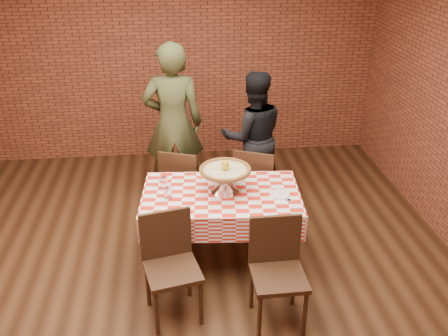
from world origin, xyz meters
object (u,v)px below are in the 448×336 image
Objects in this scene: pizza at (225,170)px; diner_olive at (173,124)px; pizza_stand at (225,181)px; diner_black at (253,137)px; water_glass_left at (168,193)px; chair_near_left at (172,271)px; table at (221,228)px; chair_far_left at (184,184)px; chair_far_right at (257,184)px; condiment_caddy at (230,171)px; water_glass_right at (164,182)px; chair_near_right at (279,277)px.

pizza is 1.39m from diner_olive.
diner_olive reaches higher than pizza.
pizza_stand is 0.30× the size of diner_black.
water_glass_left is at bearing -170.90° from pizza.
water_glass_left is at bearing 78.36° from chair_near_left.
water_glass_left is 1.41m from diner_olive.
water_glass_left reaches higher than table.
diner_olive is (-0.09, 0.55, 0.49)m from chair_far_left.
diner_black reaches higher than chair_far_right.
diner_black is (0.38, 0.95, -0.06)m from condiment_caddy.
chair_far_left is at bearing 27.25° from diner_black.
condiment_caddy reaches higher than chair_far_left.
chair_far_left is at bearing 72.71° from water_glass_right.
pizza is (0.00, 0.00, 0.11)m from pizza_stand.
chair_far_right reaches higher than water_glass_right.
chair_near_right is at bearing -24.09° from chair_near_left.
diner_olive is at bearing -60.58° from chair_far_left.
diner_olive is 0.92m from diner_black.
water_glass_right is at bearing 162.55° from table.
chair_far_left is 0.74m from diner_olive.
condiment_caddy is 0.75m from chair_far_left.
diner_black is at bearing 68.57° from table.
condiment_caddy is 1.17m from diner_olive.
chair_far_left is (0.14, 1.48, -0.01)m from chair_near_left.
water_glass_left is at bearing -173.90° from table.
pizza is 1.32m from diner_black.
diner_black is (0.45, 1.23, -0.20)m from pizza.
condiment_caddy is at bearing 69.73° from table.
diner_olive is at bearing 87.25° from water_glass_left.
pizza is 0.52× the size of chair_near_left.
diner_olive is (0.05, 2.04, 0.48)m from chair_near_left.
chair_near_right reaches higher than water_glass_left.
water_glass_right is (-0.56, 0.13, -0.05)m from pizza_stand.
pizza is (0.04, 0.03, 0.60)m from table.
chair_far_left reaches higher than water_glass_right.
condiment_caddy is at bearing 152.33° from chair_far_left.
table is 1.57× the size of chair_far_right.
chair_near_right is (0.84, -0.17, -0.00)m from chair_near_left.
diner_black is (0.96, 1.95, 0.32)m from chair_near_left.
diner_black reaches higher than chair_far_left.
table is at bearing 80.10° from chair_far_right.
diner_olive is at bearing 108.89° from pizza.
water_glass_right is 1.49m from diner_black.
chair_near_left is (-0.51, -0.72, -0.41)m from pizza_stand.
chair_near_right is 1.79m from chair_far_left.
table is 0.70m from water_glass_right.
diner_olive is at bearing 108.63° from chair_near_right.
table is 0.56m from condiment_caddy.
pizza_stand is 4.41× the size of water_glass_right.
water_glass_right is 0.06× the size of diner_olive.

